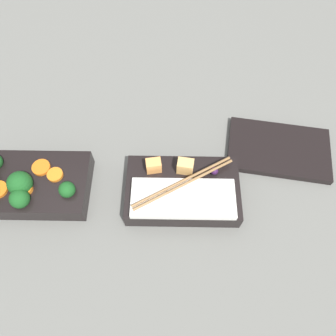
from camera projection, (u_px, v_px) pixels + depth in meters
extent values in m
plane|color=slate|center=(109.00, 190.00, 0.62)|extent=(3.00, 3.00, 0.00)
cube|color=black|center=(34.00, 184.00, 0.61)|extent=(0.20, 0.12, 0.04)
sphere|color=#19511E|center=(20.00, 183.00, 0.57)|extent=(0.04, 0.04, 0.04)
sphere|color=#19511E|center=(67.00, 190.00, 0.57)|extent=(0.03, 0.03, 0.03)
sphere|color=#19511E|center=(20.00, 199.00, 0.56)|extent=(0.03, 0.03, 0.03)
cylinder|color=orange|center=(41.00, 167.00, 0.60)|extent=(0.04, 0.04, 0.01)
cylinder|color=orange|center=(26.00, 189.00, 0.57)|extent=(0.03, 0.03, 0.01)
cylinder|color=orange|center=(55.00, 175.00, 0.59)|extent=(0.03, 0.03, 0.01)
cube|color=black|center=(182.00, 191.00, 0.60)|extent=(0.20, 0.12, 0.04)
cube|color=white|center=(183.00, 198.00, 0.56)|extent=(0.18, 0.07, 0.01)
cube|color=#F4A356|center=(154.00, 166.00, 0.59)|extent=(0.03, 0.02, 0.03)
cube|color=#EAB266|center=(185.00, 166.00, 0.58)|extent=(0.03, 0.02, 0.03)
sphere|color=#381942|center=(214.00, 171.00, 0.59)|extent=(0.01, 0.01, 0.01)
cylinder|color=olive|center=(184.00, 184.00, 0.57)|extent=(0.17, 0.10, 0.01)
cylinder|color=olive|center=(182.00, 181.00, 0.57)|extent=(0.17, 0.10, 0.01)
cube|color=black|center=(279.00, 149.00, 0.66)|extent=(0.22, 0.15, 0.01)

